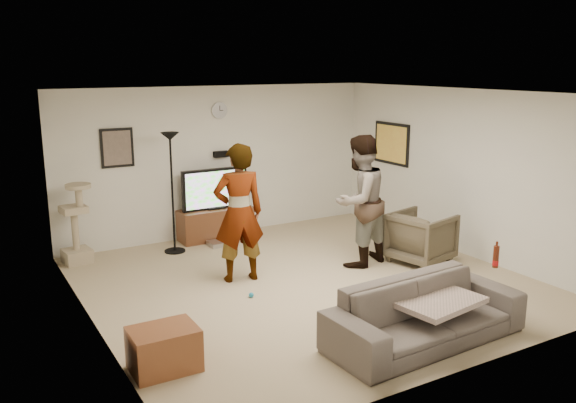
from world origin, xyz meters
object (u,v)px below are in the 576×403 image
tv (215,189)px  beer_bottle (496,257)px  cat_tree (75,224)px  person_left (239,213)px  tv_stand (216,223)px  armchair (421,237)px  side_table (164,349)px  floor_lamp (172,194)px  sofa (425,313)px  person_right (359,201)px

tv → beer_bottle: size_ratio=4.51×
cat_tree → person_left: bearing=-46.5°
tv_stand → person_left: person_left is taller
armchair → side_table: 4.46m
floor_lamp → side_table: size_ratio=2.95×
beer_bottle → armchair: (0.73, 1.98, -0.39)m
tv → cat_tree: 2.28m
floor_lamp → sofa: bearing=-74.1°
beer_bottle → side_table: size_ratio=0.40×
person_left → person_right: size_ratio=0.98×
tv → person_right: person_right is taller
armchair → side_table: size_ratio=1.30×
person_left → person_right: (1.76, -0.29, 0.01)m
person_right → beer_bottle: 2.37m
tv_stand → person_right: person_right is taller
sofa → side_table: (-2.56, 0.81, -0.11)m
person_right → armchair: bearing=140.6°
cat_tree → sofa: cat_tree is taller
tv_stand → floor_lamp: 1.13m
tv_stand → side_table: size_ratio=1.96×
tv → person_left: person_left is taller
armchair → floor_lamp: bearing=39.4°
cat_tree → person_right: bearing=-31.3°
floor_lamp → tv_stand: bearing=22.3°
tv → person_left: (-0.51, -1.96, 0.08)m
floor_lamp → beer_bottle: size_ratio=7.40×
floor_lamp → beer_bottle: bearing=-62.4°
cat_tree → armchair: size_ratio=1.44×
person_right → person_left: bearing=-25.0°
tv → beer_bottle: tv is taller
sofa → side_table: sofa is taller
tv → sofa: 4.65m
tv → armchair: size_ratio=1.38×
floor_lamp → side_table: bearing=-111.3°
cat_tree → floor_lamp: bearing=-9.2°
tv → cat_tree: (-2.26, -0.12, -0.26)m
tv_stand → sofa: 4.62m
person_left → side_table: person_left is taller
sofa → person_left: bearing=105.8°
tv_stand → person_right: bearing=-60.9°
tv → person_right: bearing=-60.9°
floor_lamp → armchair: (2.96, -2.28, -0.55)m
person_right → side_table: (-3.44, -1.55, -0.73)m
tv → floor_lamp: size_ratio=0.61×
person_right → armchair: size_ratio=2.30×
side_table → tv: bearing=60.0°
cat_tree → person_left: 2.57m
tv → person_right: (1.25, -2.25, 0.10)m
person_right → sofa: bearing=53.7°
armchair → tv: bearing=25.8°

